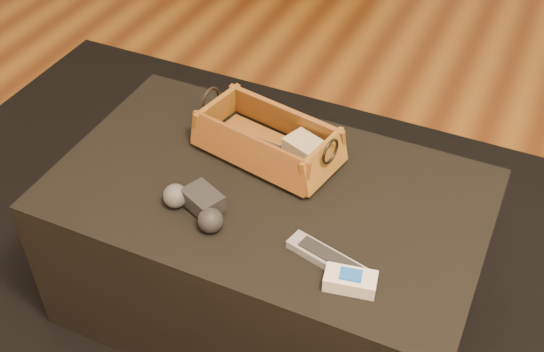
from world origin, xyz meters
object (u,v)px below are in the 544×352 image
at_px(cream_gadget, 350,281).
at_px(tv_remote, 259,147).
at_px(ottoman, 268,250).
at_px(wicker_basket, 268,141).
at_px(silver_remote, 331,260).
at_px(game_controller, 197,205).

bearing_deg(cream_gadget, tv_remote, 138.94).
xyz_separation_m(ottoman, cream_gadget, (0.27, -0.20, 0.23)).
relative_size(ottoman, wicker_basket, 2.63).
relative_size(silver_remote, cream_gadget, 1.83).
relative_size(tv_remote, cream_gadget, 1.67).
distance_m(ottoman, cream_gadget, 0.40).
relative_size(ottoman, silver_remote, 4.92).
height_order(ottoman, tv_remote, tv_remote).
bearing_deg(game_controller, silver_remote, -2.29).
xyz_separation_m(wicker_basket, silver_remote, (0.27, -0.27, -0.03)).
bearing_deg(wicker_basket, silver_remote, -45.08).
distance_m(tv_remote, silver_remote, 0.39).
xyz_separation_m(tv_remote, game_controller, (-0.03, -0.24, 0.01)).
relative_size(game_controller, silver_remote, 0.88).
xyz_separation_m(ottoman, silver_remote, (0.21, -0.16, 0.22)).
xyz_separation_m(tv_remote, cream_gadget, (0.34, -0.30, -0.00)).
xyz_separation_m(tv_remote, silver_remote, (0.29, -0.26, -0.01)).
distance_m(wicker_basket, cream_gadget, 0.45).
distance_m(game_controller, cream_gadget, 0.38).
bearing_deg(silver_remote, game_controller, 177.71).
height_order(wicker_basket, game_controller, wicker_basket).
height_order(tv_remote, wicker_basket, wicker_basket).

